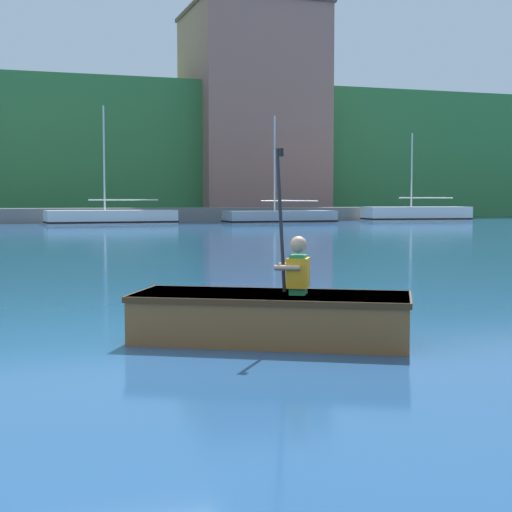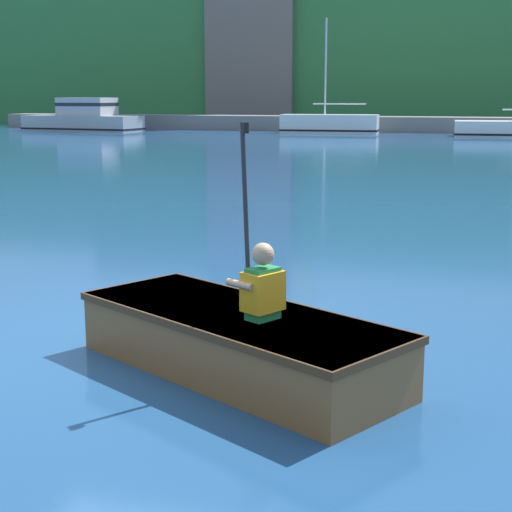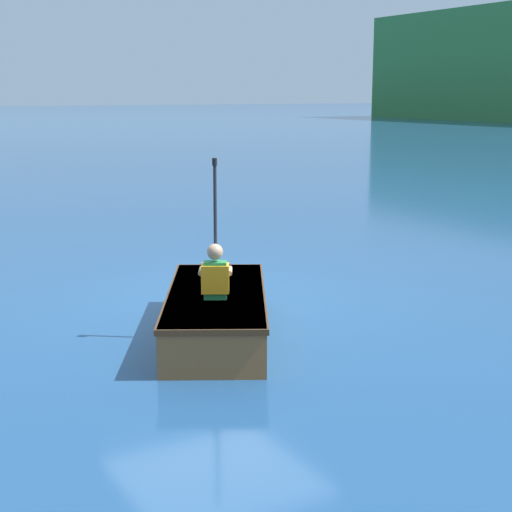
{
  "view_description": "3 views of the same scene",
  "coord_description": "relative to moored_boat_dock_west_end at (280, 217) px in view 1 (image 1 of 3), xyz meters",
  "views": [
    {
      "loc": [
        -1.22,
        -8.15,
        1.46
      ],
      "look_at": [
        1.39,
        -0.16,
        0.85
      ],
      "focal_mm": 55.0,
      "sensor_mm": 36.0,
      "label": 1
    },
    {
      "loc": [
        3.23,
        -6.28,
        2.16
      ],
      "look_at": [
        1.39,
        -0.16,
        0.85
      ],
      "focal_mm": 55.0,
      "sensor_mm": 36.0,
      "label": 2
    },
    {
      "loc": [
        8.84,
        -4.37,
        2.64
      ],
      "look_at": [
        1.39,
        -0.16,
        0.85
      ],
      "focal_mm": 55.0,
      "sensor_mm": 36.0,
      "label": 3
    }
  ],
  "objects": [
    {
      "name": "moored_boat_dock_east_inner",
      "position": [
        10.18,
        1.47,
        0.09
      ],
      "size": [
        7.23,
        3.31,
        5.81
      ],
      "color": "white",
      "rests_on": "ground"
    },
    {
      "name": "moored_boat_dock_west_end",
      "position": [
        0.0,
        0.0,
        0.0
      ],
      "size": [
        6.77,
        2.32,
        6.47
      ],
      "color": "#9EA3A8",
      "rests_on": "ground"
    },
    {
      "name": "moored_boat_dock_center_near",
      "position": [
        -10.03,
        1.0,
        0.03
      ],
      "size": [
        7.57,
        2.64,
        6.81
      ],
      "color": "white",
      "rests_on": "ground"
    },
    {
      "name": "waterfront_apartment_right",
      "position": [
        3.16,
        15.48,
        7.89
      ],
      "size": [
        10.07,
        10.68,
        16.5
      ],
      "color": "#9E6B5B",
      "rests_on": "ground"
    },
    {
      "name": "ground_plane",
      "position": [
        -14.92,
        -36.67,
        -0.36
      ],
      "size": [
        300.0,
        300.0,
        0.0
      ],
      "primitive_type": "plane",
      "color": "navy"
    },
    {
      "name": "person_paddler",
      "position": [
        -13.3,
        -37.46,
        0.41
      ],
      "size": [
        0.44,
        0.44,
        1.47
      ],
      "color": "#267F3F",
      "rests_on": "rowboat_foreground"
    },
    {
      "name": "shoreline_ridge",
      "position": [
        -14.92,
        22.24,
        4.8
      ],
      "size": [
        120.0,
        20.0,
        10.32
      ],
      "color": "#387A3D",
      "rests_on": "ground"
    },
    {
      "name": "rowboat_foreground",
      "position": [
        -13.57,
        -37.31,
        -0.08
      ],
      "size": [
        2.98,
        2.27,
        0.5
      ],
      "color": "brown",
      "rests_on": "ground"
    },
    {
      "name": "marina_dock",
      "position": [
        -14.92,
        4.92,
        0.09
      ],
      "size": [
        56.73,
        2.4,
        0.9
      ],
      "color": "slate",
      "rests_on": "ground"
    }
  ]
}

